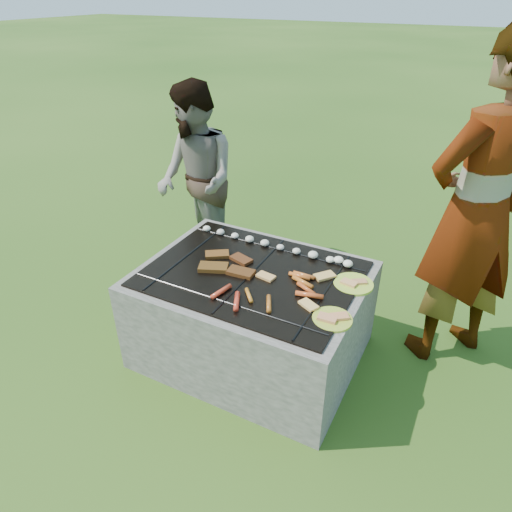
{
  "coord_description": "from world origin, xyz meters",
  "views": [
    {
      "loc": [
        1.06,
        -1.98,
        2.06
      ],
      "look_at": [
        0.0,
        0.05,
        0.7
      ],
      "focal_mm": 32.0,
      "sensor_mm": 36.0,
      "label": 1
    }
  ],
  "objects_px": {
    "plate_far": "(353,284)",
    "cook": "(476,213)",
    "fire_pit": "(252,317)",
    "plate_near": "(332,319)",
    "bystander": "(196,181)"
  },
  "relations": [
    {
      "from": "plate_far",
      "to": "cook",
      "type": "bearing_deg",
      "value": 40.93
    },
    {
      "from": "fire_pit",
      "to": "plate_near",
      "type": "bearing_deg",
      "value": -18.57
    },
    {
      "from": "plate_far",
      "to": "cook",
      "type": "relative_size",
      "value": 0.13
    },
    {
      "from": "cook",
      "to": "bystander",
      "type": "relative_size",
      "value": 1.31
    },
    {
      "from": "fire_pit",
      "to": "cook",
      "type": "bearing_deg",
      "value": 29.84
    },
    {
      "from": "plate_far",
      "to": "bystander",
      "type": "xyz_separation_m",
      "value": [
        -1.47,
        0.62,
        0.14
      ]
    },
    {
      "from": "fire_pit",
      "to": "plate_near",
      "type": "relative_size",
      "value": 6.21
    },
    {
      "from": "plate_near",
      "to": "cook",
      "type": "relative_size",
      "value": 0.11
    },
    {
      "from": "bystander",
      "to": "plate_far",
      "type": "bearing_deg",
      "value": 13.55
    },
    {
      "from": "cook",
      "to": "bystander",
      "type": "bearing_deg",
      "value": -52.14
    },
    {
      "from": "fire_pit",
      "to": "cook",
      "type": "xyz_separation_m",
      "value": [
        1.08,
        0.62,
        0.7
      ]
    },
    {
      "from": "fire_pit",
      "to": "cook",
      "type": "height_order",
      "value": "cook"
    },
    {
      "from": "plate_far",
      "to": "cook",
      "type": "xyz_separation_m",
      "value": [
        0.52,
        0.45,
        0.37
      ]
    },
    {
      "from": "cook",
      "to": "bystander",
      "type": "height_order",
      "value": "cook"
    },
    {
      "from": "plate_far",
      "to": "bystander",
      "type": "relative_size",
      "value": 0.17
    }
  ]
}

